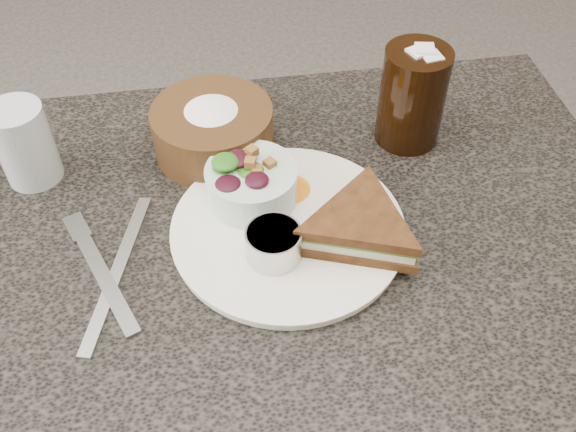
# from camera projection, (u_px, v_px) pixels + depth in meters

# --- Properties ---
(dining_table) EXTENTS (1.00, 0.70, 0.75)m
(dining_table) POSITION_uv_depth(u_px,v_px,m) (256.00, 405.00, 1.02)
(dining_table) COLOR black
(dining_table) RESTS_ON floor
(dinner_plate) EXTENTS (0.28, 0.28, 0.01)m
(dinner_plate) POSITION_uv_depth(u_px,v_px,m) (288.00, 230.00, 0.77)
(dinner_plate) COLOR silver
(dinner_plate) RESTS_ON dining_table
(sandwich) EXTENTS (0.21, 0.21, 0.04)m
(sandwich) POSITION_uv_depth(u_px,v_px,m) (360.00, 227.00, 0.74)
(sandwich) COLOR #4B2B15
(sandwich) RESTS_ON dinner_plate
(salad_bowl) EXTENTS (0.15, 0.15, 0.07)m
(salad_bowl) POSITION_uv_depth(u_px,v_px,m) (251.00, 179.00, 0.77)
(salad_bowl) COLOR #B3CDC2
(salad_bowl) RESTS_ON dinner_plate
(dressing_ramekin) EXTENTS (0.07, 0.07, 0.04)m
(dressing_ramekin) POSITION_uv_depth(u_px,v_px,m) (274.00, 244.00, 0.72)
(dressing_ramekin) COLOR #B4B5B8
(dressing_ramekin) RESTS_ON dinner_plate
(orange_wedge) EXTENTS (0.08, 0.08, 0.03)m
(orange_wedge) POSITION_uv_depth(u_px,v_px,m) (289.00, 182.00, 0.80)
(orange_wedge) COLOR orange
(orange_wedge) RESTS_ON dinner_plate
(fork) EXTENTS (0.09, 0.17, 0.00)m
(fork) POSITION_uv_depth(u_px,v_px,m) (104.00, 277.00, 0.73)
(fork) COLOR gray
(fork) RESTS_ON dining_table
(knife) EXTENTS (0.08, 0.22, 0.00)m
(knife) POSITION_uv_depth(u_px,v_px,m) (118.00, 270.00, 0.73)
(knife) COLOR #B4B6B9
(knife) RESTS_ON dining_table
(bread_basket) EXTENTS (0.20, 0.20, 0.09)m
(bread_basket) POSITION_uv_depth(u_px,v_px,m) (212.00, 123.00, 0.84)
(bread_basket) COLOR #462B14
(bread_basket) RESTS_ON dining_table
(cola_glass) EXTENTS (0.10, 0.10, 0.15)m
(cola_glass) POSITION_uv_depth(u_px,v_px,m) (413.00, 93.00, 0.84)
(cola_glass) COLOR black
(cola_glass) RESTS_ON dining_table
(water_glass) EXTENTS (0.08, 0.08, 0.11)m
(water_glass) POSITION_uv_depth(u_px,v_px,m) (25.00, 144.00, 0.80)
(water_glass) COLOR #AEB7BE
(water_glass) RESTS_ON dining_table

